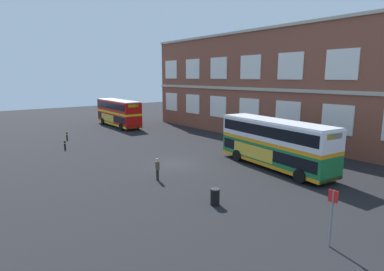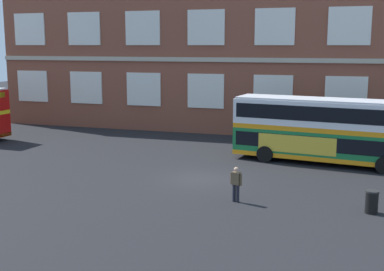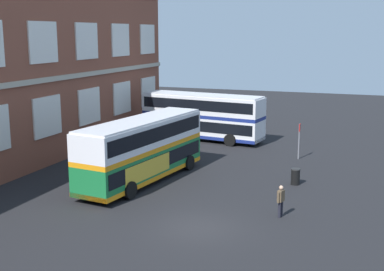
{
  "view_description": "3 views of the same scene",
  "coord_description": "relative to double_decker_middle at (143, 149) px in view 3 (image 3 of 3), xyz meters",
  "views": [
    {
      "loc": [
        22.07,
        -15.52,
        7.61
      ],
      "look_at": [
        -1.15,
        2.95,
        2.07
      ],
      "focal_mm": 29.46,
      "sensor_mm": 36.0,
      "label": 1
    },
    {
      "loc": [
        7.85,
        -26.17,
        7.36
      ],
      "look_at": [
        -1.77,
        4.1,
        1.65
      ],
      "focal_mm": 47.39,
      "sensor_mm": 36.0,
      "label": 2
    },
    {
      "loc": [
        -22.37,
        -8.0,
        9.42
      ],
      "look_at": [
        2.94,
        1.43,
        3.95
      ],
      "focal_mm": 47.89,
      "sensor_mm": 36.0,
      "label": 3
    }
  ],
  "objects": [
    {
      "name": "bus_stand_flag",
      "position": [
        9.46,
        -8.42,
        -0.51
      ],
      "size": [
        0.44,
        0.1,
        2.7
      ],
      "color": "slate",
      "rests_on": "ground"
    },
    {
      "name": "double_decker_far",
      "position": [
        13.69,
        0.79,
        0.0
      ],
      "size": [
        4.03,
        11.25,
        4.07
      ],
      "color": "silver",
      "rests_on": "ground"
    },
    {
      "name": "ground_plane",
      "position": [
        -6.19,
        -3.98,
        -2.15
      ],
      "size": [
        120.0,
        120.0,
        0.0
      ],
      "primitive_type": "plane",
      "color": "black"
    },
    {
      "name": "waiting_passenger",
      "position": [
        -3.37,
        -9.49,
        -1.22
      ],
      "size": [
        0.63,
        0.35,
        1.7
      ],
      "color": "black",
      "rests_on": "ground"
    },
    {
      "name": "station_litter_bin",
      "position": [
        2.72,
        -9.27,
        -1.63
      ],
      "size": [
        0.6,
        0.6,
        1.03
      ],
      "color": "black",
      "rests_on": "ground"
    },
    {
      "name": "double_decker_middle",
      "position": [
        0.0,
        0.0,
        0.0
      ],
      "size": [
        11.24,
        4.01,
        4.07
      ],
      "color": "#197038",
      "rests_on": "ground"
    }
  ]
}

